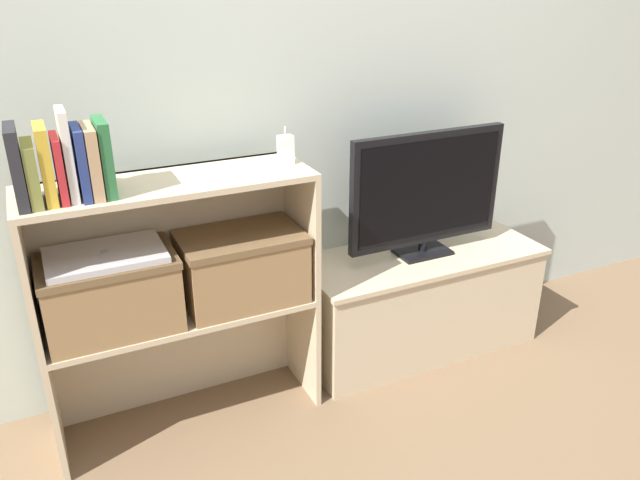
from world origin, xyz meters
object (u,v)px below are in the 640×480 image
book_mustard (45,164)px  laptop (105,255)px  tv_stand (419,300)px  book_navy (81,162)px  book_forest (104,157)px  book_ivory (67,155)px  book_olive (32,174)px  tv (427,191)px  book_tan (92,161)px  storage_basket_right (242,264)px  storage_basket_left (110,290)px  book_crimson (59,168)px  baby_monitor (286,150)px  book_charcoal (16,167)px

book_mustard → laptop: size_ratio=0.61×
tv_stand → book_navy: book_navy is taller
book_forest → tv_stand: bearing=4.3°
book_ivory → book_forest: bearing=0.0°
book_olive → tv: bearing=3.6°
book_tan → laptop: 0.31m
tv → book_olive: 1.43m
book_ivory → storage_basket_right: (0.50, 0.03, -0.46)m
tv → book_tan: size_ratio=3.30×
storage_basket_left → book_ivory: bearing=-151.3°
book_crimson → book_forest: 0.13m
book_tan → storage_basket_left: book_tan is taller
book_forest → baby_monitor: 0.59m
book_olive → book_forest: 0.20m
tv → laptop: (-1.24, -0.06, -0.01)m
book_forest → storage_basket_right: 0.60m
tv → baby_monitor: bearing=-176.3°
book_charcoal → baby_monitor: size_ratio=1.74×
book_charcoal → book_olive: 0.04m
book_ivory → book_tan: book_ivory is taller
tv_stand → book_ivory: size_ratio=3.94×
book_charcoal → baby_monitor: bearing=3.4°
storage_basket_right → tv_stand: bearing=4.1°
book_tan → tv: bearing=4.1°
book_charcoal → laptop: 0.38m
tv_stand → book_tan: bearing=-175.8°
book_olive → book_crimson: book_crimson is taller
book_charcoal → laptop: size_ratio=0.63×
book_ivory → baby_monitor: size_ratio=2.01×
baby_monitor → storage_basket_left: bearing=-178.6°
book_forest → storage_basket_left: size_ratio=0.53×
book_mustard → book_crimson: (0.03, 0.00, -0.02)m
book_mustard → book_navy: (0.09, 0.00, -0.01)m
book_olive → book_tan: book_tan is taller
tv → baby_monitor: 0.67m
book_tan → baby_monitor: 0.62m
tv_stand → storage_basket_right: (-0.80, -0.06, 0.36)m
book_crimson → tv: bearing=3.8°
book_navy → laptop: (0.03, 0.03, -0.31)m
book_navy → storage_basket_right: bearing=4.1°
book_crimson → book_tan: book_tan is taller
book_navy → storage_basket_right: book_navy is taller
tv_stand → book_navy: size_ratio=4.94×
book_navy → book_olive: bearing=180.0°
tv_stand → storage_basket_left: bearing=-177.4°
book_crimson → book_navy: (0.06, 0.00, 0.01)m
baby_monitor → storage_basket_left: 0.73m
book_crimson → book_tan: bearing=0.0°
book_ivory → book_navy: size_ratio=1.25×
baby_monitor → laptop: baby_monitor is taller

